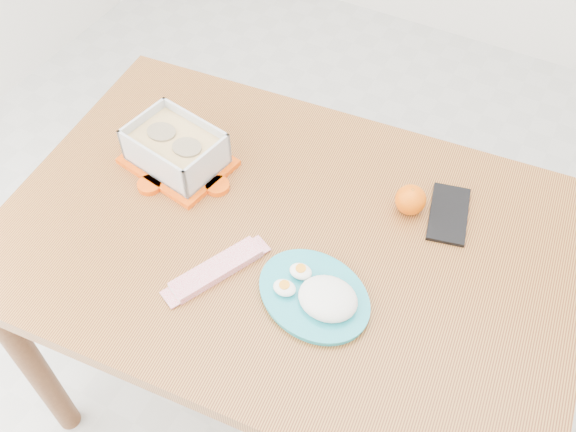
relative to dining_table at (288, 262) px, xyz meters
The scene contains 7 objects.
ground 0.68m from the dining_table, 74.16° to the left, with size 3.50×3.50×0.00m, color #B7B7B2.
dining_table is the anchor object (origin of this frame).
food_container 0.35m from the dining_table, 169.20° to the left, with size 0.25×0.21×0.10m.
orange_fruit 0.30m from the dining_table, 42.55° to the left, with size 0.07×0.07×0.07m, color orange.
rice_plate 0.21m from the dining_table, 42.09° to the right, with size 0.29×0.29×0.06m.
candy_bar 0.20m from the dining_table, 118.03° to the right, with size 0.19×0.05×0.02m, color red.
smartphone 0.36m from the dining_table, 36.68° to the left, with size 0.08×0.16×0.01m, color black.
Camera 1 is at (0.33, -0.89, 1.81)m, focal length 40.00 mm.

